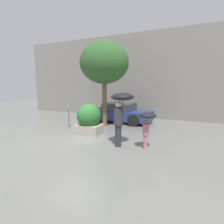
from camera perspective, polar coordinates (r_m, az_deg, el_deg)
The scene contains 8 objects.
ground_plane at distance 7.80m, azimuth -11.71°, elevation -8.81°, with size 40.00×40.00×0.00m, color slate.
building_facade at distance 13.29m, azimuth 4.77°, elevation 11.52°, with size 18.00×0.30×6.00m.
planter_box at distance 8.50m, azimuth -7.52°, elevation -2.24°, with size 1.23×1.16×1.46m.
person_adult at distance 6.53m, azimuth 2.88°, elevation 1.66°, with size 0.88×0.88×2.04m.
person_child at distance 6.38m, azimuth 11.34°, elevation -2.96°, with size 0.62×0.62×1.36m.
parked_car_near at distance 11.29m, azimuth 2.43°, elevation -0.28°, with size 4.17×2.09×1.22m.
street_tree at distance 10.02m, azimuth -2.52°, elevation 15.62°, with size 2.71×2.71×4.72m.
parking_meter at distance 9.82m, azimuth -14.02°, elevation 0.11°, with size 0.14×0.14×1.26m.
Camera 1 is at (4.40, -6.02, 2.30)m, focal length 28.00 mm.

